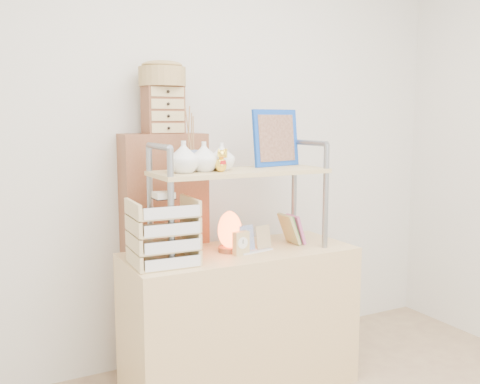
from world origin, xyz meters
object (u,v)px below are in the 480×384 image
(letter_tray, at_px, (164,236))
(cabinet, at_px, (165,255))
(salt_lamp, at_px, (230,231))
(desk, at_px, (240,320))

(letter_tray, bearing_deg, cabinet, 70.57)
(letter_tray, distance_m, salt_lamp, 0.39)
(desk, bearing_deg, salt_lamp, 173.54)
(letter_tray, bearing_deg, desk, 9.21)
(desk, bearing_deg, cabinet, 127.32)
(cabinet, bearing_deg, letter_tray, -105.83)
(desk, bearing_deg, letter_tray, -170.79)
(desk, height_order, salt_lamp, salt_lamp)
(cabinet, height_order, salt_lamp, cabinet)
(letter_tray, bearing_deg, salt_lamp, 11.50)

